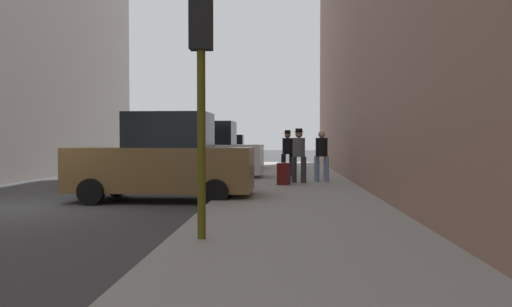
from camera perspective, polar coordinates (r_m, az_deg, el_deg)
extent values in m
plane|color=#38383A|center=(12.60, -23.81, -5.68)|extent=(120.00, 120.00, 0.00)
cube|color=gray|center=(11.26, 4.76, -6.03)|extent=(4.00, 40.00, 0.15)
cube|color=brown|center=(12.93, -10.67, -1.74)|extent=(4.62, 1.89, 1.10)
cube|color=black|center=(12.86, -9.83, 2.61)|extent=(2.09, 1.58, 0.90)
cylinder|color=black|center=(14.28, -15.59, -3.47)|extent=(0.64, 0.23, 0.64)
cylinder|color=black|center=(12.56, -18.35, -4.18)|extent=(0.64, 0.23, 0.64)
cylinder|color=black|center=(13.60, -3.57, -3.66)|extent=(0.64, 0.23, 0.64)
cylinder|color=black|center=(11.78, -4.68, -4.49)|extent=(0.64, 0.23, 0.64)
cube|color=silver|center=(19.11, -6.20, -0.63)|extent=(4.67, 2.02, 1.10)
cube|color=black|center=(19.06, -5.62, 2.31)|extent=(2.13, 1.64, 0.90)
cylinder|color=black|center=(20.37, -9.81, -1.91)|extent=(0.65, 0.25, 0.64)
cylinder|color=black|center=(18.61, -11.28, -2.25)|extent=(0.65, 0.25, 0.64)
cylinder|color=black|center=(19.81, -1.42, -1.99)|extent=(0.65, 0.25, 0.64)
cylinder|color=black|center=(17.99, -2.11, -2.36)|extent=(0.65, 0.25, 0.64)
cube|color=navy|center=(24.72, -4.11, -0.41)|extent=(4.25, 1.96, 0.84)
cube|color=black|center=(24.68, -3.65, 1.33)|extent=(1.93, 1.62, 0.70)
cylinder|color=black|center=(25.81, -6.93, -1.15)|extent=(0.65, 0.24, 0.64)
cylinder|color=black|center=(23.99, -7.56, -1.36)|extent=(0.65, 0.24, 0.64)
cylinder|color=black|center=(25.56, -0.86, -1.16)|extent=(0.65, 0.24, 0.64)
cylinder|color=black|center=(23.72, -1.03, -1.38)|extent=(0.65, 0.24, 0.64)
cylinder|color=red|center=(18.21, -0.80, -1.98)|extent=(0.22, 0.22, 0.55)
sphere|color=red|center=(18.19, -0.80, -0.94)|extent=(0.20, 0.20, 0.20)
cylinder|color=red|center=(18.22, -1.31, -1.89)|extent=(0.10, 0.09, 0.09)
cylinder|color=red|center=(18.20, -0.30, -1.89)|extent=(0.10, 0.09, 0.09)
cylinder|color=#514C0F|center=(7.18, -6.27, 4.60)|extent=(0.12, 0.12, 3.60)
cube|color=black|center=(7.37, -6.31, 15.14)|extent=(0.32, 0.24, 0.90)
sphere|color=red|center=(7.57, -6.15, 16.97)|extent=(0.14, 0.14, 0.14)
sphere|color=yellow|center=(7.50, -6.14, 14.90)|extent=(0.14, 0.14, 0.14)
sphere|color=green|center=(7.44, -6.13, 12.80)|extent=(0.14, 0.14, 0.14)
cylinder|color=#333338|center=(16.41, 4.37, -1.86)|extent=(0.22, 0.22, 0.85)
cylinder|color=#333338|center=(16.35, 5.46, -1.87)|extent=(0.22, 0.22, 0.85)
cylinder|color=#4C5156|center=(16.35, 4.92, 0.71)|extent=(0.48, 0.48, 0.62)
sphere|color=#997051|center=(16.35, 4.93, 2.21)|extent=(0.24, 0.24, 0.24)
cylinder|color=black|center=(16.35, 4.93, 2.47)|extent=(0.34, 0.34, 0.02)
cylinder|color=black|center=(16.35, 4.93, 2.68)|extent=(0.23, 0.23, 0.11)
cylinder|color=black|center=(19.35, 3.17, -1.32)|extent=(0.22, 0.22, 0.85)
cylinder|color=black|center=(19.44, 4.08, -1.31)|extent=(0.22, 0.22, 0.85)
cylinder|color=black|center=(19.37, 3.63, 0.86)|extent=(0.49, 0.49, 0.62)
sphere|color=#997051|center=(19.37, 3.63, 2.13)|extent=(0.24, 0.24, 0.24)
cylinder|color=black|center=(19.37, 3.63, 2.34)|extent=(0.34, 0.34, 0.02)
cylinder|color=black|center=(19.37, 3.63, 2.52)|extent=(0.23, 0.23, 0.11)
cylinder|color=#728CB2|center=(16.95, 6.97, -1.75)|extent=(0.22, 0.22, 0.85)
cylinder|color=#728CB2|center=(16.89, 8.03, -1.77)|extent=(0.22, 0.22, 0.85)
cylinder|color=black|center=(16.89, 7.51, 0.73)|extent=(0.49, 0.49, 0.62)
sphere|color=tan|center=(16.89, 7.51, 2.19)|extent=(0.24, 0.24, 0.24)
cube|color=#591414|center=(15.74, 3.20, -2.31)|extent=(0.44, 0.61, 0.68)
cylinder|color=#333333|center=(15.72, 3.20, -0.42)|extent=(0.02, 0.02, 0.36)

